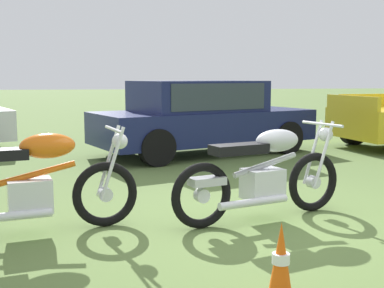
% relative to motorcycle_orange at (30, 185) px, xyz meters
% --- Properties ---
extents(ground_plane, '(120.00, 120.00, 0.00)m').
position_rel_motorcycle_orange_xyz_m(ground_plane, '(2.38, -0.13, -0.49)').
color(ground_plane, '#567038').
extents(motorcycle_orange, '(2.11, 0.84, 1.02)m').
position_rel_motorcycle_orange_xyz_m(motorcycle_orange, '(0.00, 0.00, 0.00)').
color(motorcycle_orange, black).
rests_on(motorcycle_orange, ground).
extents(motorcycle_silver, '(2.01, 0.94, 1.02)m').
position_rel_motorcycle_orange_xyz_m(motorcycle_silver, '(2.34, 0.18, -0.00)').
color(motorcycle_silver, black).
rests_on(motorcycle_silver, ground).
extents(car_navy, '(4.60, 3.16, 1.43)m').
position_rel_motorcycle_orange_xyz_m(car_navy, '(2.51, 4.83, 0.31)').
color(car_navy, '#161E4C').
rests_on(car_navy, ground).
extents(traffic_cone, '(0.25, 0.25, 0.55)m').
position_rel_motorcycle_orange_xyz_m(traffic_cone, '(1.86, -1.79, -0.23)').
color(traffic_cone, '#EA590F').
rests_on(traffic_cone, ground).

